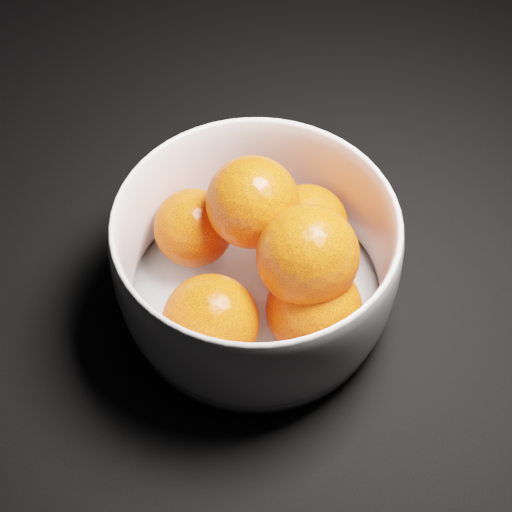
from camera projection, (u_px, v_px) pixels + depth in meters
name	position (u px, v px, depth m)	size (l,w,h in m)	color
ground	(356.00, 293.00, 0.68)	(3.00, 3.00, 0.00)	black
bowl	(256.00, 260.00, 0.63)	(0.25, 0.25, 0.12)	silver
orange_pile	(267.00, 259.00, 0.62)	(0.19, 0.20, 0.13)	#FF490A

